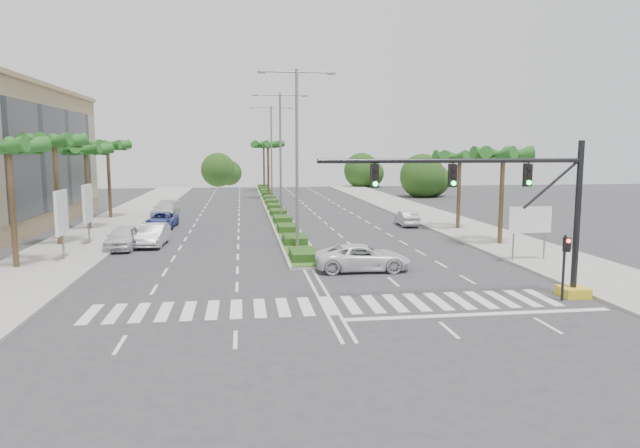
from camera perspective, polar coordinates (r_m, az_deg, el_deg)
The scene contains 27 objects.
ground at distance 25.20m, azimuth 0.86°, elevation -8.17°, with size 160.00×160.00×0.00m, color #333335.
footpath_right at distance 48.33m, azimuth 15.24°, elevation -0.79°, with size 6.00×120.00×0.15m, color gray.
footpath_left at distance 45.96m, azimuth -22.28°, elevation -1.50°, with size 6.00×120.00×0.15m, color gray.
median at distance 69.40m, azimuth -4.77°, elevation 1.90°, with size 2.20×75.00×0.20m, color gray.
median_grass at distance 69.39m, azimuth -4.77°, elevation 2.00°, with size 1.80×75.00×0.04m, color #315D20.
signal_gantry at distance 27.46m, azimuth 20.37°, elevation 0.03°, with size 12.60×1.20×7.20m.
pedestrian_signal at distance 27.74m, azimuth 23.32°, elevation -3.00°, with size 0.28×0.36×3.00m.
direction_sign at distance 36.56m, azimuth 20.26°, elevation 0.18°, with size 2.70×0.11×3.40m.
billboard_near at distance 37.77m, azimuth -24.45°, elevation 0.97°, with size 0.18×2.10×4.35m.
billboard_far at distance 43.52m, azimuth -22.22°, elevation 1.86°, with size 0.18×2.10×4.35m.
palm_left_near at distance 36.32m, azimuth -28.71°, elevation 6.39°, with size 4.57×4.68×7.55m.
palm_left_mid at distance 43.90m, azimuth -25.03°, elevation 7.14°, with size 4.57×4.68×7.95m.
palm_left_far at distance 51.60m, azimuth -22.39°, elevation 6.58°, with size 4.57×4.68×7.35m.
palm_left_end at distance 59.38m, azimuth -20.48°, elevation 7.08°, with size 4.57×4.68×7.75m.
palm_right_near at distance 42.11m, azimuth 17.84°, elevation 6.31°, with size 4.57×4.68×7.05m.
palm_right_far at distance 49.45m, azimuth 13.81°, elevation 6.23°, with size 4.57×4.68×6.75m.
palm_median_a at distance 79.07m, azimuth -5.22°, elevation 7.71°, with size 4.57×4.68×8.05m.
palm_median_b at distance 94.06m, azimuth -5.65°, elevation 7.66°, with size 4.57×4.68×8.05m.
streetlight_near at distance 38.16m, azimuth -2.33°, elevation 7.48°, with size 5.10×0.25×12.00m.
streetlight_mid at distance 54.11m, azimuth -3.98°, elevation 7.46°, with size 5.10×0.25×12.00m.
streetlight_far at distance 70.08m, azimuth -4.88°, elevation 7.45°, with size 5.10×0.25×12.00m.
car_parked_a at distance 41.32m, azimuth -19.09°, elevation -1.29°, with size 1.88×4.68×1.59m, color silver.
car_parked_b at distance 42.13m, azimuth -16.34°, elevation -1.04°, with size 1.65×4.73×1.56m, color silver.
car_parked_c at distance 51.50m, azimuth -15.50°, elevation 0.37°, with size 2.24×4.87×1.35m, color #2F3D8F.
car_parked_d at distance 59.58m, azimuth -15.21°, elevation 1.42°, with size 2.22×5.46×1.58m, color silver.
car_crossing at distance 32.25m, azimuth 4.28°, elevation -3.36°, with size 2.47×5.36×1.49m, color white.
car_right at distance 51.57m, azimuth 8.67°, elevation 0.57°, with size 1.43×4.11×1.35m, color #A9A8AD.
Camera 1 is at (-3.68, -23.98, 6.79)m, focal length 32.00 mm.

